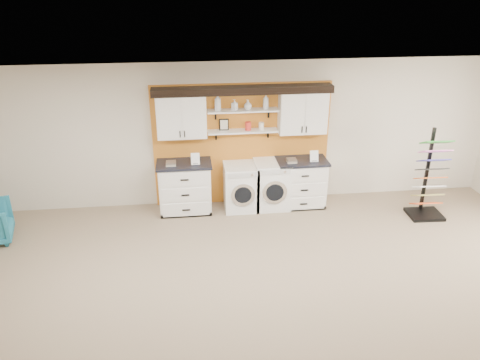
{
  "coord_description": "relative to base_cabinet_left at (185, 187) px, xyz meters",
  "views": [
    {
      "loc": [
        -1.03,
        -4.52,
        4.3
      ],
      "look_at": [
        -0.23,
        2.3,
        1.2
      ],
      "focal_mm": 35.0,
      "sensor_mm": 36.0,
      "label": 1
    }
  ],
  "objects": [
    {
      "name": "picture_frame",
      "position": [
        0.78,
        0.21,
        1.15
      ],
      "size": [
        0.18,
        0.02,
        0.22
      ],
      "color": "black",
      "rests_on": "shelf_lower"
    },
    {
      "name": "wall_back",
      "position": [
        1.13,
        0.36,
        0.9
      ],
      "size": [
        10.0,
        0.0,
        10.0
      ],
      "primitive_type": "plane",
      "rotation": [
        1.57,
        0.0,
        0.0
      ],
      "color": "beige",
      "rests_on": "floor"
    },
    {
      "name": "base_cabinet_left",
      "position": [
        0.0,
        0.0,
        0.0
      ],
      "size": [
        1.03,
        0.66,
        1.01
      ],
      "color": "white",
      "rests_on": "floor"
    },
    {
      "name": "washer",
      "position": [
        1.07,
        -0.0,
        -0.05
      ],
      "size": [
        0.65,
        0.71,
        0.9
      ],
      "color": "white",
      "rests_on": "floor"
    },
    {
      "name": "base_cabinet_right",
      "position": [
        2.26,
        0.0,
        -0.02
      ],
      "size": [
        0.98,
        0.66,
        0.96
      ],
      "color": "white",
      "rests_on": "floor"
    },
    {
      "name": "shelf_upper",
      "position": [
        1.13,
        0.16,
        1.43
      ],
      "size": [
        1.32,
        0.28,
        0.03
      ],
      "primitive_type": "cube",
      "color": "white",
      "rests_on": "wall_back"
    },
    {
      "name": "shelf_lower",
      "position": [
        1.13,
        0.16,
        1.03
      ],
      "size": [
        1.32,
        0.28,
        0.03
      ],
      "primitive_type": "cube",
      "color": "white",
      "rests_on": "wall_back"
    },
    {
      "name": "soap_bottle_b",
      "position": [
        0.98,
        0.16,
        1.54
      ],
      "size": [
        0.13,
        0.13,
        0.2
      ],
      "primitive_type": "imported",
      "rotation": [
        0.0,
        0.0,
        3.99
      ],
      "color": "silver",
      "rests_on": "shelf_upper"
    },
    {
      "name": "upper_cabinet_right",
      "position": [
        2.26,
        0.15,
        1.38
      ],
      "size": [
        0.9,
        0.35,
        0.84
      ],
      "color": "white",
      "rests_on": "wall_back"
    },
    {
      "name": "canister_red",
      "position": [
        1.23,
        0.16,
        1.12
      ],
      "size": [
        0.11,
        0.11,
        0.16
      ],
      "primitive_type": "cylinder",
      "color": "red",
      "rests_on": "shelf_lower"
    },
    {
      "name": "soap_bottle_a",
      "position": [
        0.67,
        0.16,
        1.6
      ],
      "size": [
        0.16,
        0.16,
        0.31
      ],
      "primitive_type": "imported",
      "rotation": [
        0.0,
        0.0,
        1.96
      ],
      "color": "silver",
      "rests_on": "shelf_upper"
    },
    {
      "name": "accent_panel",
      "position": [
        1.13,
        0.32,
        0.7
      ],
      "size": [
        3.4,
        0.07,
        2.4
      ],
      "primitive_type": "cube",
      "color": "#C06F20",
      "rests_on": "wall_back"
    },
    {
      "name": "upper_cabinet_left",
      "position": [
        -0.0,
        0.15,
        1.38
      ],
      "size": [
        0.9,
        0.35,
        0.84
      ],
      "color": "white",
      "rests_on": "wall_back"
    },
    {
      "name": "dryer",
      "position": [
        1.68,
        -0.0,
        -0.03
      ],
      "size": [
        0.68,
        0.71,
        0.94
      ],
      "color": "white",
      "rests_on": "floor"
    },
    {
      "name": "floor",
      "position": [
        1.13,
        -3.64,
        -0.5
      ],
      "size": [
        10.0,
        10.0,
        0.0
      ],
      "primitive_type": "plane",
      "color": "#806C56",
      "rests_on": "ground"
    },
    {
      "name": "ceiling",
      "position": [
        1.13,
        -3.64,
        2.3
      ],
      "size": [
        10.0,
        10.0,
        0.0
      ],
      "primitive_type": "plane",
      "rotation": [
        3.14,
        0.0,
        0.0
      ],
      "color": "white",
      "rests_on": "wall_back"
    },
    {
      "name": "sample_rack",
      "position": [
        4.52,
        -0.73,
        0.04
      ],
      "size": [
        0.64,
        0.54,
        1.7
      ],
      "rotation": [
        0.0,
        0.0,
        -0.04
      ],
      "color": "black",
      "rests_on": "floor"
    },
    {
      "name": "soap_bottle_c",
      "position": [
        1.22,
        0.16,
        1.53
      ],
      "size": [
        0.18,
        0.18,
        0.18
      ],
      "primitive_type": "imported",
      "rotation": [
        0.0,
        0.0,
        4.38
      ],
      "color": "silver",
      "rests_on": "shelf_upper"
    },
    {
      "name": "soap_bottle_d",
      "position": [
        1.56,
        0.16,
        1.59
      ],
      "size": [
        0.11,
        0.11,
        0.29
      ],
      "primitive_type": "imported",
      "rotation": [
        0.0,
        0.0,
        0.02
      ],
      "color": "silver",
      "rests_on": "shelf_upper"
    },
    {
      "name": "crown_molding",
      "position": [
        1.13,
        0.17,
        1.83
      ],
      "size": [
        3.3,
        0.41,
        0.13
      ],
      "color": "black",
      "rests_on": "wall_back"
    },
    {
      "name": "canister_cream",
      "position": [
        1.48,
        0.16,
        1.11
      ],
      "size": [
        0.1,
        0.1,
        0.14
      ],
      "primitive_type": "cylinder",
      "color": "silver",
      "rests_on": "shelf_lower"
    }
  ]
}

